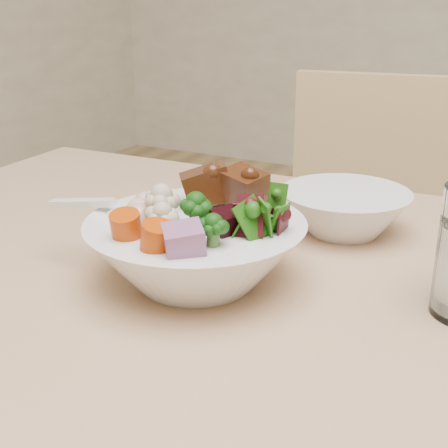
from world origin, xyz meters
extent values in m
cube|color=tan|center=(-0.15, 0.19, 0.67)|extent=(1.50, 0.88, 0.04)
cylinder|color=tan|center=(-0.83, 0.51, 0.33)|extent=(0.06, 0.06, 0.65)
cube|color=tan|center=(-0.35, 0.73, 0.40)|extent=(0.43, 0.43, 0.04)
cube|color=tan|center=(-0.38, 0.90, 0.61)|extent=(0.38, 0.09, 0.41)
cylinder|color=tan|center=(-0.48, 0.55, 0.19)|extent=(0.03, 0.03, 0.39)
cylinder|color=tan|center=(-0.53, 0.86, 0.19)|extent=(0.03, 0.03, 0.39)
cylinder|color=tan|center=(-0.22, 0.91, 0.19)|extent=(0.03, 0.03, 0.39)
sphere|color=black|center=(-0.39, 0.19, 0.77)|extent=(0.04, 0.04, 0.04)
sphere|color=beige|center=(-0.43, 0.19, 0.77)|extent=(0.04, 0.04, 0.04)
cube|color=black|center=(-0.35, 0.22, 0.76)|extent=(0.04, 0.04, 0.03)
cube|color=#8A537E|center=(-0.37, 0.14, 0.76)|extent=(0.05, 0.05, 0.04)
cylinder|color=#C04A05|center=(-0.44, 0.14, 0.76)|extent=(0.03, 0.03, 0.03)
sphere|color=#D1A092|center=(-0.46, 0.20, 0.76)|extent=(0.02, 0.02, 0.02)
ellipsoid|color=white|center=(-0.47, 0.19, 0.75)|extent=(0.04, 0.03, 0.01)
cube|color=white|center=(-0.53, 0.19, 0.76)|extent=(0.08, 0.02, 0.02)
camera|label=1|loc=(-0.11, -0.28, 0.97)|focal=50.00mm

